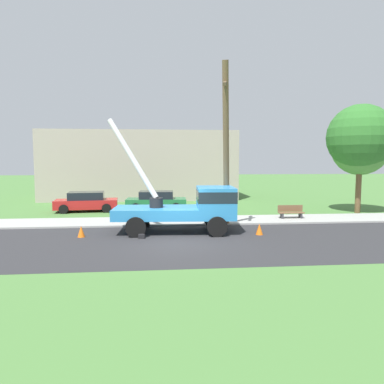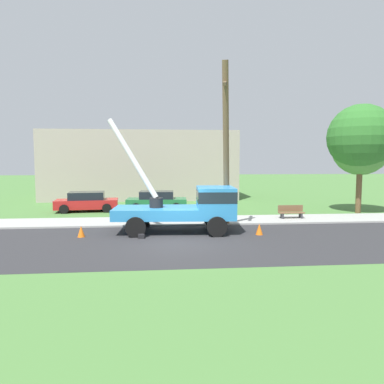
{
  "view_description": "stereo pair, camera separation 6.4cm",
  "coord_description": "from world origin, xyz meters",
  "views": [
    {
      "loc": [
        -1.0,
        -16.08,
        3.79
      ],
      "look_at": [
        0.89,
        3.28,
        2.01
      ],
      "focal_mm": 33.68,
      "sensor_mm": 36.0,
      "label": 1
    },
    {
      "loc": [
        -0.94,
        -16.09,
        3.79
      ],
      "look_at": [
        0.89,
        3.28,
        2.01
      ],
      "focal_mm": 33.68,
      "sensor_mm": 36.0,
      "label": 2
    }
  ],
  "objects": [
    {
      "name": "roadside_tree_far",
      "position": [
        13.07,
        7.85,
        5.3
      ],
      "size": [
        4.54,
        4.54,
        7.58
      ],
      "color": "brown",
      "rests_on": "ground"
    },
    {
      "name": "traffic_cone_curbside",
      "position": [
        2.28,
        3.74,
        0.28
      ],
      "size": [
        0.36,
        0.36,
        0.56
      ],
      "primitive_type": "cone",
      "color": "orange",
      "rests_on": "ground"
    },
    {
      "name": "park_bench",
      "position": [
        7.35,
        5.58,
        0.46
      ],
      "size": [
        1.6,
        0.45,
        0.9
      ],
      "color": "brown",
      "rests_on": "ground"
    },
    {
      "name": "parked_sedan_red",
      "position": [
        -6.12,
        10.48,
        0.71
      ],
      "size": [
        4.55,
        2.28,
        1.42
      ],
      "color": "#B21E1E",
      "rests_on": "ground"
    },
    {
      "name": "ground_plane",
      "position": [
        0.0,
        12.0,
        0.0
      ],
      "size": [
        120.0,
        120.0,
        0.0
      ],
      "primitive_type": "plane",
      "color": "#477538"
    },
    {
      "name": "lowrise_building_backdrop",
      "position": [
        -2.57,
        19.14,
        3.2
      ],
      "size": [
        18.0,
        6.0,
        6.4
      ],
      "primitive_type": "cube",
      "color": "#A5998C",
      "rests_on": "ground"
    },
    {
      "name": "roadside_tree_near",
      "position": [
        13.29,
        8.16,
        4.62
      ],
      "size": [
        3.96,
        3.96,
        6.63
      ],
      "color": "brown",
      "rests_on": "ground"
    },
    {
      "name": "parked_sedan_green",
      "position": [
        -1.06,
        10.64,
        0.71
      ],
      "size": [
        4.48,
        2.16,
        1.42
      ],
      "color": "#1E6638",
      "rests_on": "ground"
    },
    {
      "name": "utility_truck",
      "position": [
        0.73,
        2.37,
        1.41
      ],
      "size": [
        6.75,
        3.21,
        5.98
      ],
      "color": "#2D84C6",
      "rests_on": "ground"
    },
    {
      "name": "sidewalk_strip",
      "position": [
        0.0,
        5.51,
        0.05
      ],
      "size": [
        80.0,
        3.01,
        0.1
      ],
      "primitive_type": "cube",
      "color": "#9E9E99",
      "rests_on": "ground"
    },
    {
      "name": "road_asphalt",
      "position": [
        0.0,
        0.0,
        0.0
      ],
      "size": [
        80.0,
        8.02,
        0.01
      ],
      "primitive_type": "cube",
      "color": "#2B2B2D",
      "rests_on": "ground"
    },
    {
      "name": "traffic_cone_ahead",
      "position": [
        4.1,
        1.35,
        0.28
      ],
      "size": [
        0.36,
        0.36,
        0.56
      ],
      "primitive_type": "cone",
      "color": "orange",
      "rests_on": "ground"
    },
    {
      "name": "leaning_utility_pole",
      "position": [
        2.69,
        3.0,
        4.49
      ],
      "size": [
        1.03,
        3.16,
        8.75
      ],
      "color": "brown",
      "rests_on": "ground"
    },
    {
      "name": "traffic_cone_behind",
      "position": [
        -4.71,
        1.63,
        0.28
      ],
      "size": [
        0.36,
        0.36,
        0.56
      ],
      "primitive_type": "cone",
      "color": "orange",
      "rests_on": "ground"
    }
  ]
}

